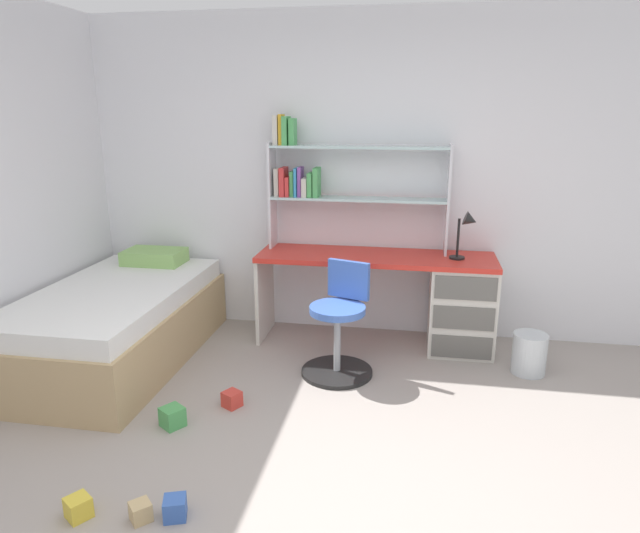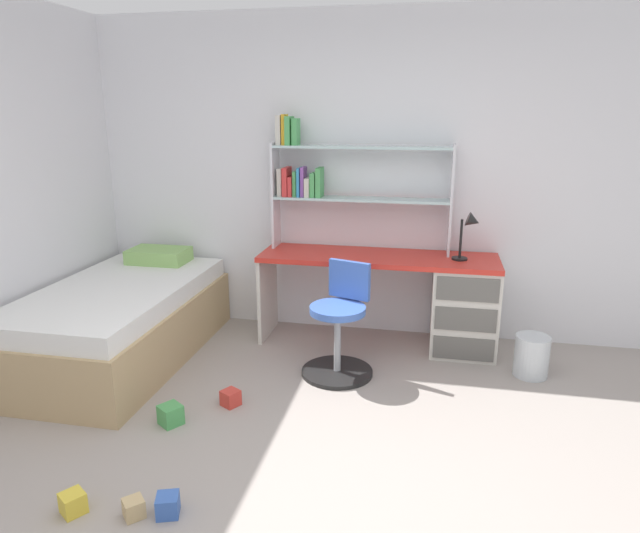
% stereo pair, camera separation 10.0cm
% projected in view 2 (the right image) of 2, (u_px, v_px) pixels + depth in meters
% --- Properties ---
extents(ground_plane, '(5.72, 5.97, 0.02)m').
position_uv_depth(ground_plane, '(303.00, 526.00, 2.62)').
color(ground_plane, '#9E938C').
extents(room_shell, '(5.72, 5.97, 2.64)m').
position_uv_depth(room_shell, '(163.00, 196.00, 3.66)').
color(room_shell, silver).
rests_on(room_shell, ground_plane).
extents(desk, '(1.89, 0.55, 0.75)m').
position_uv_depth(desk, '(440.00, 299.00, 4.45)').
color(desk, red).
rests_on(desk, ground_plane).
extents(bookshelf_hutch, '(1.45, 0.22, 1.08)m').
position_uv_depth(bookshelf_hutch, '(333.00, 176.00, 4.52)').
color(bookshelf_hutch, silver).
rests_on(bookshelf_hutch, desk).
extents(desk_lamp, '(0.20, 0.17, 0.38)m').
position_uv_depth(desk_lamp, '(470.00, 229.00, 4.22)').
color(desk_lamp, black).
rests_on(desk_lamp, desk).
extents(swivel_chair, '(0.52, 0.52, 0.81)m').
position_uv_depth(swivel_chair, '(339.00, 331.00, 4.04)').
color(swivel_chair, black).
rests_on(swivel_chair, ground_plane).
extents(bed_platform, '(1.07, 1.92, 0.70)m').
position_uv_depth(bed_platform, '(120.00, 322.00, 4.32)').
color(bed_platform, tan).
rests_on(bed_platform, ground_plane).
extents(waste_bin, '(0.25, 0.25, 0.30)m').
position_uv_depth(waste_bin, '(532.00, 356.00, 4.04)').
color(waste_bin, silver).
rests_on(waste_bin, ground_plane).
extents(toy_block_yellow_0, '(0.15, 0.15, 0.10)m').
position_uv_depth(toy_block_yellow_0, '(73.00, 503.00, 2.68)').
color(toy_block_yellow_0, gold).
rests_on(toy_block_yellow_0, ground_plane).
extents(toy_block_blue_1, '(0.13, 0.13, 0.10)m').
position_uv_depth(toy_block_blue_1, '(168.00, 505.00, 2.66)').
color(toy_block_blue_1, '#3860B7').
rests_on(toy_block_blue_1, ground_plane).
extents(toy_block_green_2, '(0.17, 0.17, 0.12)m').
position_uv_depth(toy_block_green_2, '(171.00, 415.00, 3.43)').
color(toy_block_green_2, '#479E51').
rests_on(toy_block_green_2, ground_plane).
extents(toy_block_natural_3, '(0.13, 0.13, 0.09)m').
position_uv_depth(toy_block_natural_3, '(134.00, 508.00, 2.65)').
color(toy_block_natural_3, tan).
rests_on(toy_block_natural_3, ground_plane).
extents(toy_block_red_4, '(0.14, 0.14, 0.10)m').
position_uv_depth(toy_block_red_4, '(231.00, 398.00, 3.65)').
color(toy_block_red_4, red).
rests_on(toy_block_red_4, ground_plane).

